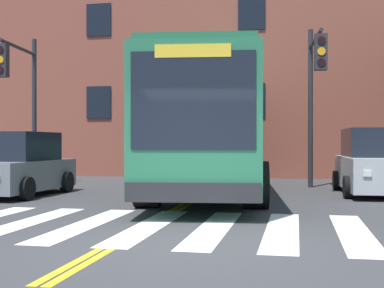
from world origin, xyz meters
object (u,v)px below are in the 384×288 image
object	(u,v)px
city_bus	(210,127)
traffic_light_overhead	(315,81)
car_silver_far_lane	(373,164)
car_tan_behind_bus	(269,151)
car_grey_near_lane	(19,166)
traffic_light_far_corner	(21,86)

from	to	relation	value
city_bus	traffic_light_overhead	xyz separation A→B (m)	(3.01, 1.34, 1.44)
car_silver_far_lane	car_tan_behind_bus	distance (m)	9.23
car_tan_behind_bus	car_grey_near_lane	bearing A→B (deg)	-120.15
car_silver_far_lane	car_tan_behind_bus	xyz separation A→B (m)	(-3.36, 8.59, 0.24)
car_silver_far_lane	traffic_light_overhead	xyz separation A→B (m)	(-1.58, 0.90, 2.50)
city_bus	car_grey_near_lane	world-z (taller)	city_bus
car_tan_behind_bus	traffic_light_overhead	size ratio (longest dim) A/B	0.93
car_grey_near_lane	city_bus	bearing A→B (deg)	19.53
traffic_light_far_corner	car_silver_far_lane	bearing A→B (deg)	-1.25
car_silver_far_lane	car_grey_near_lane	bearing A→B (deg)	-166.94
city_bus	car_tan_behind_bus	xyz separation A→B (m)	(1.23, 9.03, -0.81)
car_grey_near_lane	car_silver_far_lane	bearing A→B (deg)	13.06
car_grey_near_lane	car_tan_behind_bus	world-z (taller)	car_tan_behind_bus
car_grey_near_lane	traffic_light_far_corner	bearing A→B (deg)	117.49
car_grey_near_lane	car_tan_behind_bus	distance (m)	12.53
car_grey_near_lane	traffic_light_far_corner	size ratio (longest dim) A/B	0.76
car_silver_far_lane	traffic_light_far_corner	distance (m)	11.21
city_bus	traffic_light_overhead	distance (m)	3.60
car_grey_near_lane	traffic_light_overhead	world-z (taller)	traffic_light_overhead
car_silver_far_lane	traffic_light_overhead	distance (m)	3.09
city_bus	car_silver_far_lane	size ratio (longest dim) A/B	2.82
car_tan_behind_bus	traffic_light_overhead	xyz separation A→B (m)	(1.78, -7.69, 2.26)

